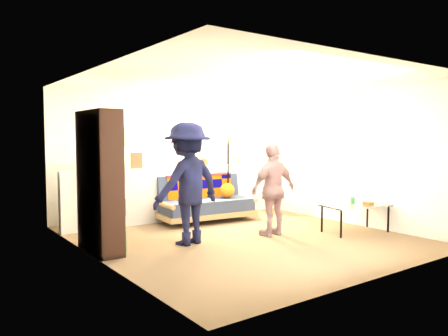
% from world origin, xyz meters
% --- Properties ---
extents(ground, '(5.00, 5.00, 0.00)m').
position_xyz_m(ground, '(0.00, 0.00, 0.00)').
color(ground, brown).
rests_on(ground, ground).
extents(room_shell, '(4.60, 5.05, 2.45)m').
position_xyz_m(room_shell, '(0.00, 0.47, 1.67)').
color(room_shell, silver).
rests_on(room_shell, ground).
extents(half_wall_ledge, '(4.45, 0.15, 1.00)m').
position_xyz_m(half_wall_ledge, '(0.00, 1.80, 0.50)').
color(half_wall_ledge, silver).
rests_on(half_wall_ledge, ground).
extents(ledge_decor, '(2.97, 0.02, 0.45)m').
position_xyz_m(ledge_decor, '(-0.23, 1.78, 1.18)').
color(ledge_decor, brown).
rests_on(ledge_decor, half_wall_ledge).
extents(futon_sofa, '(1.83, 1.00, 0.76)m').
position_xyz_m(futon_sofa, '(0.30, 1.39, 0.35)').
color(futon_sofa, '#A78551').
rests_on(futon_sofa, ground).
extents(bookshelf, '(0.32, 0.95, 1.90)m').
position_xyz_m(bookshelf, '(-2.08, 0.37, 0.89)').
color(bookshelf, black).
rests_on(bookshelf, ground).
extents(coffee_table, '(1.17, 0.79, 0.56)m').
position_xyz_m(coffee_table, '(1.74, -0.86, 0.42)').
color(coffee_table, black).
rests_on(coffee_table, ground).
extents(floor_lamp, '(0.38, 0.30, 1.64)m').
position_xyz_m(floor_lamp, '(0.87, 1.49, 1.17)').
color(floor_lamp, black).
rests_on(floor_lamp, ground).
extents(person_left, '(1.23, 0.84, 1.76)m').
position_xyz_m(person_left, '(-0.89, 0.06, 0.88)').
color(person_left, black).
rests_on(person_left, ground).
extents(person_right, '(0.86, 0.37, 1.46)m').
position_xyz_m(person_right, '(0.49, -0.25, 0.73)').
color(person_right, pink).
rests_on(person_right, ground).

